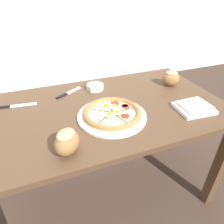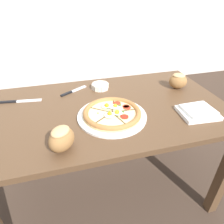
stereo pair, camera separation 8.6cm
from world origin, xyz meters
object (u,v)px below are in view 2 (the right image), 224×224
Objects in this scene: ramekin_bowl at (100,86)px; knife_spare at (73,91)px; pizza at (112,114)px; bread_piece_mid at (61,138)px; dining_table at (108,121)px; bread_piece_near at (178,81)px; knife_main at (20,101)px; napkin_folded at (198,112)px.

knife_spare is (-0.18, 0.01, -0.02)m from ramekin_bowl.
pizza is 0.32m from bread_piece_mid.
bread_piece_near is (0.50, 0.11, 0.15)m from dining_table.
bread_piece_near is 0.68m from knife_spare.
bread_piece_mid is at bearing -131.77° from knife_spare.
pizza is 0.34m from ramekin_bowl.
knife_main is at bearing 148.85° from pizza.
bread_piece_mid reaches higher than dining_table.
ramekin_bowl is 0.47× the size of knife_main.
bread_piece_near is at bearing 23.10° from pizza.
knife_main and knife_spare have the same top height.
ramekin_bowl is at bearing 134.94° from napkin_folded.
knife_main is 0.32m from knife_spare.
pizza is at bearing -91.78° from ramekin_bowl.
bread_piece_mid is 0.60× the size of knife_main.
napkin_folded reaches higher than knife_spare.
ramekin_bowl is 0.84× the size of bread_piece_near.
dining_table is at bearing 87.31° from pizza.
pizza reaches higher than napkin_folded.
bread_piece_near is at bearing -14.07° from ramekin_bowl.
ramekin_bowl is 0.66× the size of knife_spare.
bread_piece_mid is at bearing -152.85° from bread_piece_near.
bread_piece_mid reaches higher than ramekin_bowl.
dining_table is 9.15× the size of bread_piece_mid.
dining_table is at bearing 46.77° from bread_piece_mid.
pizza is 0.57m from knife_main.
napkin_folded is 1.14× the size of knife_spare.
knife_main is 1.40× the size of knife_spare.
bread_piece_near is at bearing 79.19° from napkin_folded.
napkin_folded is at bearing -100.81° from bread_piece_near.
knife_main is at bearing 159.08° from dining_table.
knife_main is at bearing 115.40° from bread_piece_mid.
pizza reaches higher than knife_spare.
ramekin_bowl is at bearing 165.93° from bread_piece_near.
knife_spare is at bearing 125.54° from dining_table.
dining_table is 0.53m from bread_piece_near.
bread_piece_mid reaches higher than napkin_folded.
bread_piece_near reaches higher than napkin_folded.
pizza is 1.79× the size of napkin_folded.
knife_spare is at bearing 79.52° from bread_piece_mid.
pizza is 1.47× the size of knife_main.
knife_main is (-0.50, -0.05, -0.02)m from ramekin_bowl.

